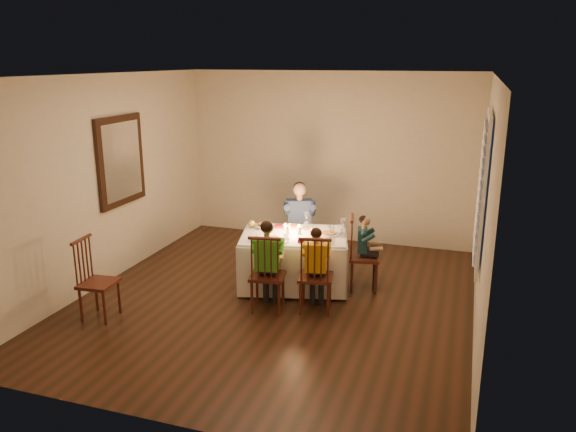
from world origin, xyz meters
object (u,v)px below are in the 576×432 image
(chair_extra, at_px, (102,317))
(child_green, at_px, (268,309))
(chair_adult, at_px, (299,266))
(serving_bowl, at_px, (265,227))
(chair_near_left, at_px, (268,309))
(chair_near_right, at_px, (315,310))
(dining_table, at_px, (294,249))
(adult, at_px, (299,266))
(child_yellow, at_px, (315,310))
(chair_end, at_px, (363,288))
(child_teal, at_px, (363,288))

(chair_extra, xyz_separation_m, child_green, (1.68, 0.77, 0.00))
(chair_adult, distance_m, serving_bowl, 0.95)
(chair_near_left, xyz_separation_m, child_green, (0.00, 0.00, 0.00))
(chair_near_right, height_order, child_green, child_green)
(chair_near_right, height_order, serving_bowl, serving_bowl)
(dining_table, height_order, adult, dining_table)
(child_green, xyz_separation_m, child_yellow, (0.52, 0.14, 0.00))
(child_green, distance_m, serving_bowl, 1.18)
(chair_near_left, bearing_deg, child_green, 180.00)
(chair_near_right, bearing_deg, adult, -75.68)
(chair_adult, relative_size, child_green, 0.87)
(chair_near_left, distance_m, serving_bowl, 1.18)
(chair_extra, height_order, adult, adult)
(dining_table, height_order, chair_end, dining_table)
(child_green, relative_size, child_yellow, 1.07)
(child_green, relative_size, serving_bowl, 5.00)
(chair_adult, height_order, chair_near_right, same)
(chair_end, height_order, child_teal, child_teal)
(chair_near_right, bearing_deg, child_green, 4.77)
(chair_adult, relative_size, chair_extra, 1.01)
(dining_table, bearing_deg, chair_end, -1.58)
(child_teal, bearing_deg, child_green, 125.28)
(dining_table, distance_m, chair_near_right, 0.91)
(chair_near_left, height_order, chair_end, same)
(chair_near_right, distance_m, serving_bowl, 1.35)
(chair_end, relative_size, child_yellow, 0.93)
(chair_near_left, distance_m, chair_extra, 1.85)
(chair_extra, xyz_separation_m, child_yellow, (2.21, 0.91, 0.00))
(adult, bearing_deg, dining_table, -97.83)
(chair_end, height_order, chair_extra, chair_end)
(adult, bearing_deg, chair_end, -45.81)
(child_green, height_order, child_teal, child_green)
(chair_adult, relative_size, chair_near_left, 1.00)
(dining_table, distance_m, chair_near_left, 0.90)
(chair_near_right, relative_size, serving_bowl, 4.34)
(dining_table, xyz_separation_m, adult, (-0.14, 0.69, -0.48))
(chair_end, bearing_deg, dining_table, 92.03)
(child_yellow, bearing_deg, chair_end, -125.83)
(chair_extra, distance_m, child_green, 1.85)
(chair_extra, relative_size, child_teal, 0.97)
(adult, bearing_deg, chair_near_right, -84.81)
(chair_near_right, bearing_deg, chair_extra, 12.29)
(chair_near_right, distance_m, child_green, 0.54)
(dining_table, distance_m, serving_bowl, 0.49)
(chair_near_right, relative_size, child_teal, 0.98)
(child_teal, bearing_deg, chair_adult, 52.52)
(child_green, bearing_deg, chair_extra, 14.67)
(child_green, bearing_deg, chair_end, -143.75)
(child_teal, distance_m, serving_bowl, 1.46)
(chair_near_left, bearing_deg, dining_table, -104.98)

